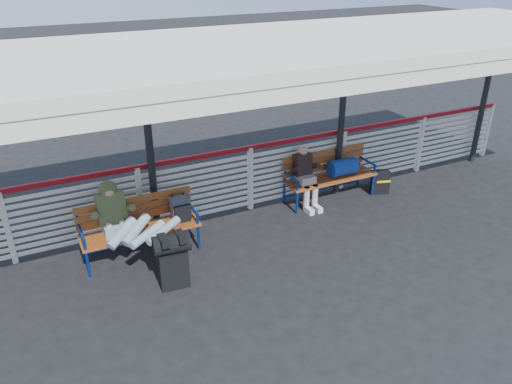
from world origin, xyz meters
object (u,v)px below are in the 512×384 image
bench_left (148,219)px  bench_right (335,169)px  traveler_man (134,226)px  companion_person (306,176)px  luggage_stack (173,258)px  suitcase_side (380,182)px

bench_left → bench_right: same height
traveler_man → companion_person: size_ratio=1.43×
luggage_stack → companion_person: (2.96, 1.31, 0.14)m
suitcase_side → bench_left: bearing=-162.2°
companion_person → suitcase_side: companion_person is taller
suitcase_side → companion_person: bearing=-170.0°
luggage_stack → traveler_man: traveler_man is taller
companion_person → bench_left: bearing=-174.8°
traveler_man → suitcase_side: (4.90, 0.43, -0.48)m
traveler_man → bench_left: bearing=49.8°
bench_left → companion_person: bearing=5.2°
bench_left → suitcase_side: bearing=1.0°
luggage_stack → traveler_man: size_ratio=0.51×
bench_right → suitcase_side: (0.94, -0.24, -0.35)m
suitcase_side → traveler_man: bearing=-158.2°
bench_right → traveler_man: bearing=-170.5°
companion_person → suitcase_side: size_ratio=2.48×
bench_left → suitcase_side: (4.60, 0.08, -0.35)m
companion_person → bench_right: bearing=3.7°
traveler_man → suitcase_side: 4.94m
bench_right → luggage_stack: bearing=-159.5°
luggage_stack → bench_right: 3.86m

